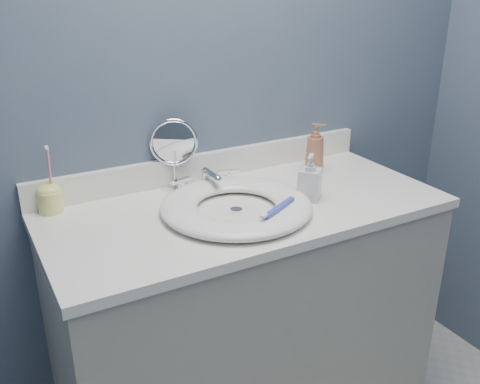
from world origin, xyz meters
TOP-DOWN VIEW (x-y plane):
  - back_wall at (0.00, 1.25)m, footprint 2.20×0.02m
  - vanity_cabinet at (0.00, 0.97)m, footprint 1.20×0.55m
  - countertop at (0.00, 0.97)m, footprint 1.22×0.57m
  - backsplash at (0.00, 1.24)m, footprint 1.22×0.02m
  - basin at (-0.05, 0.94)m, footprint 0.45×0.45m
  - drain at (-0.05, 0.94)m, footprint 0.04×0.04m
  - faucet at (-0.05, 1.14)m, footprint 0.25×0.13m
  - makeup_mirror at (-0.13, 1.22)m, footprint 0.15×0.09m
  - soap_bottle_amber at (0.35, 1.11)m, footprint 0.10×0.10m
  - soap_bottle_clear at (0.20, 0.92)m, footprint 0.09×0.09m
  - toothbrush_holder at (-0.53, 1.21)m, footprint 0.07×0.07m
  - toothbrush_lying at (0.02, 0.82)m, footprint 0.16×0.09m

SIDE VIEW (x-z plane):
  - vanity_cabinet at x=0.00m, z-range 0.00..0.85m
  - countertop at x=0.00m, z-range 0.85..0.88m
  - drain at x=-0.05m, z-range 0.88..0.89m
  - basin at x=-0.05m, z-range 0.88..0.92m
  - faucet at x=-0.05m, z-range 0.87..0.95m
  - toothbrush_lying at x=0.02m, z-range 0.92..0.93m
  - backsplash at x=0.00m, z-range 0.88..0.97m
  - toothbrush_holder at x=-0.53m, z-range 0.83..1.03m
  - soap_bottle_clear at x=0.20m, z-range 0.88..1.03m
  - soap_bottle_amber at x=0.35m, z-range 0.88..1.06m
  - makeup_mirror at x=-0.13m, z-range 0.89..1.12m
  - back_wall at x=0.00m, z-range 0.00..2.40m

